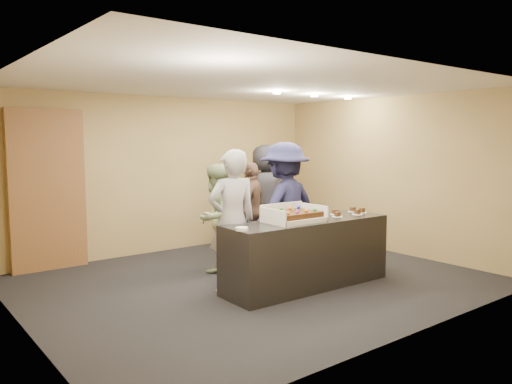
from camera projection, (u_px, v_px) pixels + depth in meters
room at (255, 184)px, 6.82m from camera, size 6.04×6.00×2.70m
serving_counter at (307, 253)px, 6.65m from camera, size 2.42×0.76×0.90m
storage_cabinet at (47, 190)px, 7.46m from camera, size 1.10×0.15×2.41m
cake_box at (293, 218)px, 6.47m from camera, size 0.74×0.51×0.22m
sheet_cake at (294, 214)px, 6.45m from camera, size 0.64×0.44×0.12m
plate_stack at (242, 229)px, 5.83m from camera, size 0.15×0.15×0.04m
slice_a at (337, 215)px, 6.86m from camera, size 0.15×0.15×0.07m
slice_b at (335, 213)px, 7.07m from camera, size 0.15×0.15×0.07m
slice_c at (357, 213)px, 7.07m from camera, size 0.15×0.15×0.07m
slice_d at (353, 210)px, 7.35m from camera, size 0.15×0.15×0.07m
slice_e at (362, 211)px, 7.24m from camera, size 0.15×0.15×0.07m
person_server_grey at (232, 221)px, 6.40m from camera, size 0.74×0.56×1.84m
person_sage_man at (216, 218)px, 7.42m from camera, size 0.97×0.90×1.60m
person_navy_man at (285, 208)px, 7.31m from camera, size 1.33×0.88×1.92m
person_brown_extra at (252, 210)px, 8.29m from camera, size 0.99×0.85×1.59m
person_dark_suit at (266, 196)px, 9.10m from camera, size 0.98×0.70×1.88m
ceiling_spotlights at (314, 95)px, 8.06m from camera, size 1.72×0.12×0.03m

